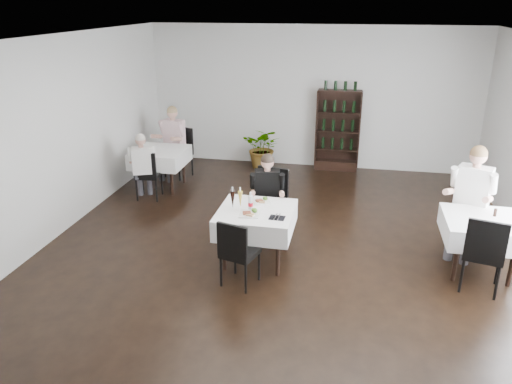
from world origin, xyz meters
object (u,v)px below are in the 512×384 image
(main_table, at_px, (256,220))
(potted_tree, at_px, (263,148))
(wine_shelf, at_px, (338,131))
(diner_main, at_px, (267,191))

(main_table, xyz_separation_m, potted_tree, (-0.67, 4.11, -0.16))
(wine_shelf, bearing_deg, potted_tree, -172.57)
(wine_shelf, xyz_separation_m, potted_tree, (-1.57, -0.20, -0.39))
(wine_shelf, height_order, main_table, wine_shelf)
(wine_shelf, relative_size, diner_main, 1.29)
(potted_tree, bearing_deg, diner_main, -78.46)
(wine_shelf, distance_m, potted_tree, 1.63)
(diner_main, bearing_deg, main_table, -92.55)
(wine_shelf, relative_size, potted_tree, 1.91)
(potted_tree, relative_size, diner_main, 0.68)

